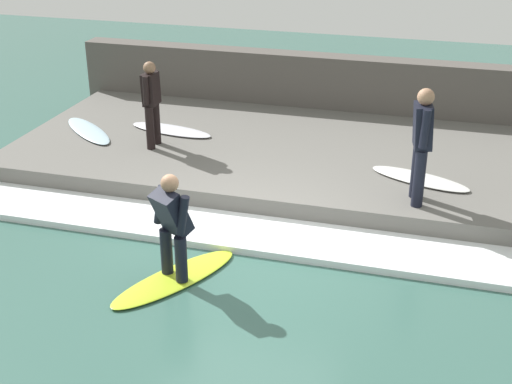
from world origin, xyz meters
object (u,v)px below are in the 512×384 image
(surfboard_spare, at_px, (88,131))
(surfboard_waiting_far, at_px, (420,179))
(surfboard_riding, at_px, (175,278))
(surfer_waiting_far, at_px, (422,140))
(surfer_waiting_near, at_px, (151,100))
(surfboard_waiting_near, at_px, (171,130))
(surfer_riding, at_px, (172,222))

(surfboard_spare, bearing_deg, surfboard_waiting_far, -95.39)
(surfboard_riding, xyz_separation_m, surfer_waiting_far, (2.46, -2.80, 1.29))
(surfboard_riding, bearing_deg, surfer_waiting_far, -48.65)
(surfer_waiting_near, height_order, surfboard_waiting_near, surfer_waiting_near)
(surfer_waiting_far, xyz_separation_m, surfboard_spare, (1.35, 6.01, -0.92))
(surfboard_riding, xyz_separation_m, surfboard_waiting_far, (3.24, -2.80, 0.36))
(surfboard_riding, relative_size, surfboard_waiting_near, 1.14)
(surfer_waiting_far, bearing_deg, surfer_riding, 131.35)
(surfboard_riding, bearing_deg, surfer_riding, 0.00)
(surfer_waiting_near, relative_size, surfer_waiting_far, 0.88)
(surfer_riding, bearing_deg, surfboard_riding, 180.00)
(surfboard_waiting_near, relative_size, surfboard_spare, 1.09)
(surfer_riding, bearing_deg, surfboard_waiting_far, -40.87)
(surfer_riding, bearing_deg, surfboard_spare, 40.19)
(surfboard_riding, bearing_deg, surfboard_waiting_near, 22.53)
(surfboard_waiting_near, relative_size, surfer_waiting_far, 1.02)
(surfer_riding, xyz_separation_m, surfboard_waiting_near, (4.26, 1.77, -0.45))
(surfboard_riding, bearing_deg, surfer_waiting_near, 26.89)
(surfboard_spare, bearing_deg, surfer_waiting_far, -102.61)
(surfer_waiting_far, height_order, surfboard_waiting_far, surfer_waiting_far)
(surfboard_riding, height_order, surfer_waiting_far, surfer_waiting_far)
(surfboard_waiting_far, height_order, surfboard_spare, same)
(surfboard_waiting_far, bearing_deg, surfer_riding, 139.13)
(surfer_riding, distance_m, surfboard_waiting_far, 4.31)
(surfer_waiting_near, distance_m, surfboard_waiting_far, 4.65)
(surfboard_riding, distance_m, surfer_riding, 0.81)
(surfboard_riding, distance_m, surfboard_spare, 5.00)
(surfboard_spare, bearing_deg, surfboard_waiting_near, -72.50)
(surfboard_waiting_near, xyz_separation_m, surfer_waiting_far, (-1.80, -4.57, 0.92))
(surfer_riding, height_order, surfer_waiting_far, surfer_waiting_far)
(surfboard_riding, xyz_separation_m, surfboard_spare, (3.81, 3.22, 0.36))
(surfer_waiting_near, xyz_separation_m, surfboard_waiting_near, (0.77, -0.00, -0.81))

